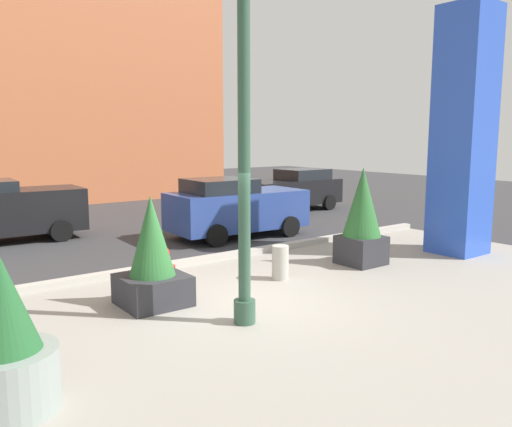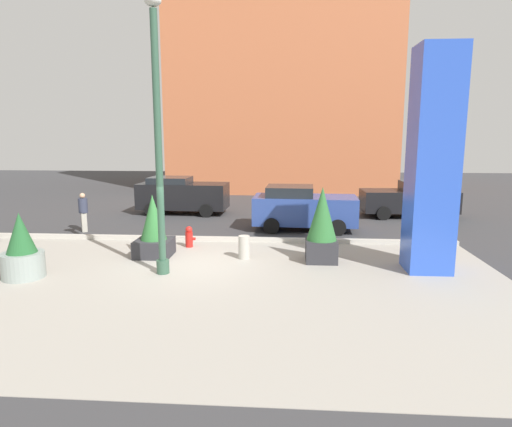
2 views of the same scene
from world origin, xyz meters
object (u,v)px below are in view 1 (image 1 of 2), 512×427
object	(u,v)px
potted_plant_by_pillar	(152,259)
car_curb_east	(2,210)
art_pillar_blue	(463,133)
car_far_lane	(235,207)
potted_plant_curbside	(362,218)
lamp_post	(244,99)
car_intersection	(293,190)
concrete_bollard	(280,263)
potted_plant_near_left	(5,347)
fire_hydrant	(165,265)

from	to	relation	value
potted_plant_by_pillar	car_curb_east	bearing A→B (deg)	96.70
art_pillar_blue	car_far_lane	world-z (taller)	art_pillar_blue
car_curb_east	car_far_lane	world-z (taller)	car_curb_east
potted_plant_curbside	car_curb_east	xyz separation A→B (m)	(-6.31, 8.14, -0.20)
lamp_post	car_intersection	world-z (taller)	lamp_post
art_pillar_blue	car_far_lane	size ratio (longest dim) A/B	1.47
potted_plant_by_pillar	concrete_bollard	bearing A→B (deg)	-1.90
lamp_post	art_pillar_blue	bearing A→B (deg)	6.49
car_intersection	concrete_bollard	bearing A→B (deg)	-132.52
lamp_post	potted_plant_near_left	bearing A→B (deg)	-170.20
art_pillar_blue	concrete_bollard	xyz separation A→B (m)	(-5.42, 0.82, -2.79)
car_far_lane	car_intersection	bearing A→B (deg)	32.31
potted_plant_curbside	potted_plant_by_pillar	bearing A→B (deg)	177.61
car_curb_east	lamp_post	bearing A→B (deg)	-79.96
potted_plant_near_left	lamp_post	bearing A→B (deg)	9.80
concrete_bollard	car_intersection	xyz separation A→B (m)	(7.23, 7.88, 0.48)
potted_plant_near_left	fire_hydrant	distance (m)	5.32
potted_plant_curbside	concrete_bollard	size ratio (longest dim) A/B	3.13
car_far_lane	potted_plant_by_pillar	bearing A→B (deg)	-137.88
concrete_bollard	car_curb_east	xyz separation A→B (m)	(-3.88, 8.02, 0.57)
car_far_lane	car_curb_east	bearing A→B (deg)	149.74
potted_plant_curbside	potted_plant_by_pillar	world-z (taller)	potted_plant_curbside
fire_hydrant	car_intersection	bearing A→B (deg)	35.12
fire_hydrant	car_far_lane	bearing A→B (deg)	38.46
fire_hydrant	car_far_lane	size ratio (longest dim) A/B	0.17
art_pillar_blue	potted_plant_by_pillar	size ratio (longest dim) A/B	3.12
potted_plant_near_left	car_intersection	bearing A→B (deg)	37.86
potted_plant_curbside	car_far_lane	bearing A→B (deg)	95.11
fire_hydrant	car_curb_east	bearing A→B (deg)	105.17
potted_plant_near_left	car_far_lane	world-z (taller)	potted_plant_near_left
car_intersection	car_far_lane	bearing A→B (deg)	-147.69
potted_plant_by_pillar	potted_plant_near_left	distance (m)	3.83
potted_plant_near_left	car_far_lane	size ratio (longest dim) A/B	0.43
art_pillar_blue	car_intersection	xyz separation A→B (m)	(1.81, 8.70, -2.31)
art_pillar_blue	lamp_post	bearing A→B (deg)	-173.51
fire_hydrant	potted_plant_curbside	bearing A→B (deg)	-18.08
lamp_post	car_intersection	size ratio (longest dim) A/B	1.68
lamp_post	fire_hydrant	bearing A→B (deg)	88.23
car_curb_east	car_intersection	xyz separation A→B (m)	(11.11, -0.13, -0.09)
potted_plant_curbside	car_far_lane	distance (m)	4.73
potted_plant_by_pillar	car_intersection	distance (m)	12.81
car_far_lane	art_pillar_blue	bearing A→B (deg)	-57.73
fire_hydrant	lamp_post	bearing A→B (deg)	-91.77
car_far_lane	concrete_bollard	bearing A→B (deg)	-113.67
art_pillar_blue	concrete_bollard	distance (m)	6.15
lamp_post	potted_plant_by_pillar	world-z (taller)	lamp_post
potted_plant_near_left	car_intersection	size ratio (longest dim) A/B	0.41
art_pillar_blue	potted_plant_by_pillar	distance (m)	8.72
potted_plant_by_pillar	car_far_lane	xyz separation A→B (m)	(4.96, 4.48, 0.05)
potted_plant_by_pillar	car_intersection	size ratio (longest dim) A/B	0.46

